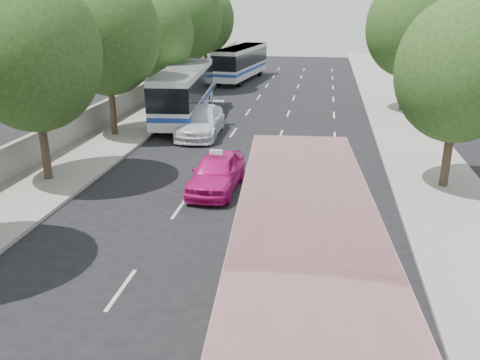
% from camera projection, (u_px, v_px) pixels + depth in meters
% --- Properties ---
extents(ground, '(120.00, 120.00, 0.00)m').
position_uv_depth(ground, '(204.00, 261.00, 15.81)').
color(ground, black).
rests_on(ground, ground).
extents(sidewalk_left, '(4.00, 90.00, 0.15)m').
position_uv_depth(sidewalk_left, '(151.00, 114.00, 35.67)').
color(sidewalk_left, '#9E998E').
rests_on(sidewalk_left, ground).
extents(sidewalk_right, '(4.00, 90.00, 0.12)m').
position_uv_depth(sidewalk_right, '(401.00, 123.00, 33.06)').
color(sidewalk_right, '#9E998E').
rests_on(sidewalk_right, ground).
extents(low_wall, '(0.30, 90.00, 1.50)m').
position_uv_depth(low_wall, '(126.00, 101.00, 35.67)').
color(low_wall, '#9E998E').
rests_on(low_wall, sidewalk_left).
extents(tree_left_b, '(5.70, 5.70, 8.88)m').
position_uv_depth(tree_left_b, '(32.00, 48.00, 20.66)').
color(tree_left_b, '#38281E').
rests_on(tree_left_b, ground).
extents(tree_left_c, '(6.00, 6.00, 9.35)m').
position_uv_depth(tree_left_c, '(107.00, 29.00, 28.02)').
color(tree_left_c, '#38281E').
rests_on(tree_left_c, ground).
extents(tree_left_d, '(5.52, 5.52, 8.60)m').
position_uv_depth(tree_left_d, '(155.00, 30.00, 35.60)').
color(tree_left_d, '#38281E').
rests_on(tree_left_d, ground).
extents(tree_left_e, '(6.30, 6.30, 9.82)m').
position_uv_depth(tree_left_e, '(186.00, 15.00, 42.75)').
color(tree_left_e, '#38281E').
rests_on(tree_left_e, ground).
extents(tree_left_f, '(5.88, 5.88, 9.16)m').
position_uv_depth(tree_left_f, '(205.00, 17.00, 50.36)').
color(tree_left_f, '#38281E').
rests_on(tree_left_f, ground).
extents(tree_right_near, '(5.10, 5.10, 7.95)m').
position_uv_depth(tree_right_near, '(462.00, 66.00, 20.08)').
color(tree_right_near, '#38281E').
rests_on(tree_right_near, ground).
extents(tree_right_far, '(6.00, 6.00, 9.35)m').
position_uv_depth(tree_right_far, '(412.00, 23.00, 34.59)').
color(tree_right_far, '#38281E').
rests_on(tree_right_far, ground).
extents(pink_bus, '(3.77, 11.62, 3.65)m').
position_uv_depth(pink_bus, '(304.00, 265.00, 10.98)').
color(pink_bus, '#D0868A').
rests_on(pink_bus, ground).
extents(pink_taxi, '(2.00, 4.67, 1.57)m').
position_uv_depth(pink_taxi, '(217.00, 172.00, 21.46)').
color(pink_taxi, '#D2127A').
rests_on(pink_taxi, ground).
extents(white_pickup, '(2.59, 5.85, 1.67)m').
position_uv_depth(white_pickup, '(201.00, 121.00, 30.10)').
color(white_pickup, silver).
rests_on(white_pickup, ground).
extents(tour_coach_front, '(3.62, 11.64, 3.43)m').
position_uv_depth(tour_coach_front, '(184.00, 89.00, 33.57)').
color(tour_coach_front, silver).
rests_on(tour_coach_front, ground).
extents(tour_coach_rear, '(3.82, 11.18, 3.28)m').
position_uv_depth(tour_coach_rear, '(241.00, 60.00, 50.02)').
color(tour_coach_rear, silver).
rests_on(tour_coach_rear, ground).
extents(taxi_roof_sign, '(0.56, 0.20, 0.18)m').
position_uv_depth(taxi_roof_sign, '(216.00, 152.00, 21.16)').
color(taxi_roof_sign, silver).
rests_on(taxi_roof_sign, pink_taxi).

